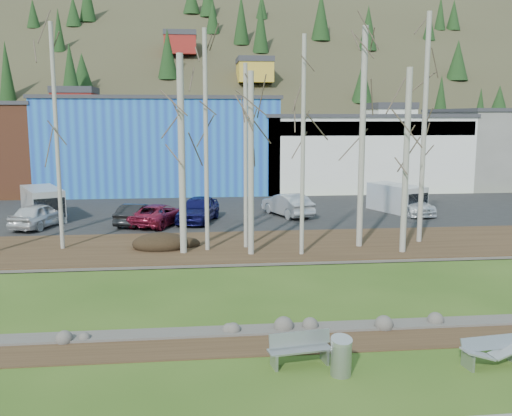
{
  "coord_description": "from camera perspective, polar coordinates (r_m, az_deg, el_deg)",
  "views": [
    {
      "loc": [
        -3.1,
        -13.72,
        6.66
      ],
      "look_at": [
        -0.33,
        11.77,
        2.5
      ],
      "focal_mm": 40.0,
      "sensor_mm": 36.0,
      "label": 1
    }
  ],
  "objects": [
    {
      "name": "car_5",
      "position": [
        39.59,
        15.09,
        0.4
      ],
      "size": [
        2.54,
        4.86,
        1.34
      ],
      "primitive_type": "imported",
      "rotation": [
        0.0,
        0.0,
        0.15
      ],
      "color": "white",
      "rests_on": "parking_lot"
    },
    {
      "name": "far_bank_rocks",
      "position": [
        26.07,
        0.84,
        -5.58
      ],
      "size": [
        80.0,
        0.8,
        0.46
      ],
      "primitive_type": null,
      "color": "#47423D",
      "rests_on": "ground"
    },
    {
      "name": "birch_2",
      "position": [
        27.04,
        -7.44,
        5.24
      ],
      "size": [
        0.32,
        0.32,
        9.34
      ],
      "color": "#ADAA9C",
      "rests_on": "far_bank"
    },
    {
      "name": "far_bank",
      "position": [
        29.14,
        0.07,
        -3.84
      ],
      "size": [
        80.0,
        7.0,
        0.15
      ],
      "primitive_type": "cube",
      "color": "#382616",
      "rests_on": "ground"
    },
    {
      "name": "car_0",
      "position": [
        35.89,
        -20.9,
        -0.67
      ],
      "size": [
        2.95,
        4.64,
        1.47
      ],
      "primitive_type": "imported",
      "rotation": [
        0.0,
        0.0,
        2.84
      ],
      "color": "silver",
      "rests_on": "parking_lot"
    },
    {
      "name": "building_blue",
      "position": [
        52.85,
        -9.4,
        6.38
      ],
      "size": [
        20.4,
        12.24,
        8.3
      ],
      "color": "#1E47AD",
      "rests_on": "ground"
    },
    {
      "name": "litter_bin",
      "position": [
        15.39,
        8.5,
        -14.62
      ],
      "size": [
        0.61,
        0.61,
        0.94
      ],
      "primitive_type": "cylinder",
      "rotation": [
        0.0,
        0.0,
        0.13
      ],
      "color": "#A0A3A5",
      "rests_on": "ground"
    },
    {
      "name": "birch_3",
      "position": [
        27.45,
        -5.02,
        6.58
      ],
      "size": [
        0.21,
        0.21,
        10.53
      ],
      "color": "#ADAA9C",
      "rests_on": "far_bank"
    },
    {
      "name": "birch_4",
      "position": [
        26.57,
        -0.51,
        4.36
      ],
      "size": [
        0.28,
        0.28,
        8.52
      ],
      "color": "#ADAA9C",
      "rests_on": "far_bank"
    },
    {
      "name": "birch_6",
      "position": [
        26.58,
        4.71,
        6.08
      ],
      "size": [
        0.2,
        0.2,
        10.14
      ],
      "color": "#ADAA9C",
      "rests_on": "far_bank"
    },
    {
      "name": "car_1",
      "position": [
        35.17,
        -11.87,
        -0.6
      ],
      "size": [
        2.44,
        4.14,
        1.29
      ],
      "primitive_type": "imported",
      "rotation": [
        0.0,
        0.0,
        2.85
      ],
      "color": "black",
      "rests_on": "parking_lot"
    },
    {
      "name": "building_white",
      "position": [
        54.92,
        9.82,
        5.69
      ],
      "size": [
        18.36,
        12.24,
        6.8
      ],
      "color": "silver",
      "rests_on": "ground"
    },
    {
      "name": "car_3",
      "position": [
        35.45,
        -5.82,
        -0.12
      ],
      "size": [
        3.12,
        5.03,
        1.6
      ],
      "primitive_type": "imported",
      "rotation": [
        0.0,
        0.0,
        -0.28
      ],
      "color": "#0F0F4A",
      "rests_on": "parking_lot"
    },
    {
      "name": "car_4",
      "position": [
        37.49,
        3.16,
        0.34
      ],
      "size": [
        3.06,
        4.78,
        1.49
      ],
      "primitive_type": "imported",
      "rotation": [
        0.0,
        0.0,
        3.5
      ],
      "color": "silver",
      "rests_on": "parking_lot"
    },
    {
      "name": "birch_7",
      "position": [
        28.66,
        10.57,
        6.8
      ],
      "size": [
        0.3,
        0.3,
        10.76
      ],
      "color": "#ADAA9C",
      "rests_on": "far_bank"
    },
    {
      "name": "birch_8",
      "position": [
        27.93,
        14.77,
        4.5
      ],
      "size": [
        0.29,
        0.29,
        8.73
      ],
      "color": "#ADAA9C",
      "rests_on": "far_bank"
    },
    {
      "name": "car_2",
      "position": [
        34.78,
        -9.64,
        -0.64
      ],
      "size": [
        3.84,
        5.08,
        1.28
      ],
      "primitive_type": "imported",
      "rotation": [
        0.0,
        0.0,
        2.72
      ],
      "color": "maroon",
      "rests_on": "parking_lot"
    },
    {
      "name": "dirt_mound",
      "position": [
        28.8,
        -9.52,
        -3.41
      ],
      "size": [
        2.82,
        1.99,
        0.55
      ],
      "primitive_type": "ellipsoid",
      "color": "black",
      "rests_on": "far_bank"
    },
    {
      "name": "parking_lot",
      "position": [
        39.39,
        -1.6,
        -0.41
      ],
      "size": [
        80.0,
        14.0,
        0.14
      ],
      "primitive_type": "cube",
      "color": "black",
      "rests_on": "ground"
    },
    {
      "name": "bench_intact",
      "position": [
        15.9,
        4.39,
        -13.87
      ],
      "size": [
        1.79,
        0.77,
        0.87
      ],
      "rotation": [
        0.0,
        0.0,
        0.15
      ],
      "color": "#A0A3A5",
      "rests_on": "ground"
    },
    {
      "name": "birch_5",
      "position": [
        28.0,
        -1.04,
        5.1
      ],
      "size": [
        0.2,
        0.2,
        9.0
      ],
      "color": "#ADAA9C",
      "rests_on": "far_bank"
    },
    {
      "name": "birch_1",
      "position": [
        29.27,
        -19.31,
        6.59
      ],
      "size": [
        0.2,
        0.2,
        10.86
      ],
      "color": "#ADAA9C",
      "rests_on": "far_bank"
    },
    {
      "name": "van_white",
      "position": [
        40.13,
        14.01,
        0.93
      ],
      "size": [
        3.19,
        4.6,
        1.86
      ],
      "rotation": [
        0.0,
        0.0,
        0.37
      ],
      "color": "silver",
      "rests_on": "parking_lot"
    },
    {
      "name": "ground",
      "position": [
        15.56,
        6.15,
        -16.18
      ],
      "size": [
        200.0,
        200.0,
        0.0
      ],
      "primitive_type": "plane",
      "color": "#2B4913",
      "rests_on": "ground"
    },
    {
      "name": "van_grey",
      "position": [
        38.49,
        -20.51,
        0.39
      ],
      "size": [
        3.64,
        4.97,
        2.01
      ],
      "rotation": [
        0.0,
        0.0,
        0.43
      ],
      "color": "#AFB2B4",
      "rests_on": "parking_lot"
    },
    {
      "name": "near_bank_rocks",
      "position": [
        18.35,
        4.05,
        -12.09
      ],
      "size": [
        80.0,
        0.8,
        0.5
      ],
      "primitive_type": null,
      "color": "#47423D",
      "rests_on": "ground"
    },
    {
      "name": "bench_damaged",
      "position": [
        17.04,
        22.44,
        -13.13
      ],
      "size": [
        1.75,
        0.76,
        0.76
      ],
      "rotation": [
        0.0,
        0.0,
        0.13
      ],
      "color": "#A0A3A5",
      "rests_on": "ground"
    },
    {
      "name": "birch_9",
      "position": [
        30.43,
        16.46,
        7.5
      ],
      "size": [
        0.25,
        0.25,
        11.6
      ],
      "color": "#ADAA9C",
      "rests_on": "far_bank"
    },
    {
      "name": "hillside",
      "position": [
        98.36,
        -4.52,
        15.52
      ],
      "size": [
        160.0,
        72.0,
        35.0
      ],
      "primitive_type": null,
      "color": "#37301F",
      "rests_on": "ground"
    },
    {
      "name": "river",
      "position": [
        22.17,
        2.15,
        -8.27
      ],
      "size": [
        80.0,
        8.0,
        0.9
      ],
      "primitive_type": null,
      "color": "#13202F",
      "rests_on": "ground"
    },
    {
      "name": "seagull",
      "position": [
        18.26,
        21.17,
        -12.31
      ],
      "size": [
        0.38,
        0.18,
        0.27
      ],
      "rotation": [
        0.0,
        0.0,
        -0.23
      ],
      "color": "gold",
      "rests_on": "ground"
    },
    {
      "name": "dirt_strip",
      "position": [
        17.43,
        4.65,
        -13.22
      ],
      "size": [
        80.0,
        1.8,
        0.03
      ],
      "primitive_type": "cube",
      "color": "#382616",
      "rests_on": "ground"
    }
  ]
}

